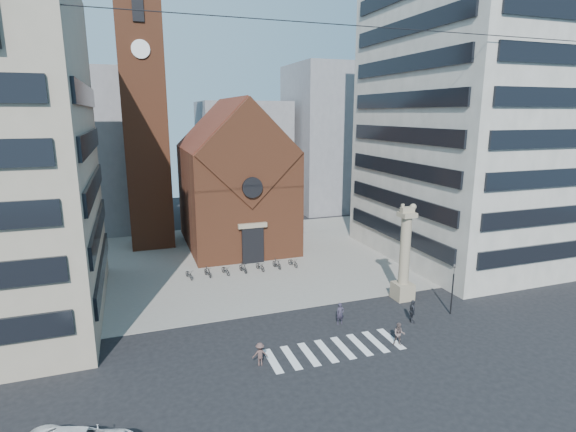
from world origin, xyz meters
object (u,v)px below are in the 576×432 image
object	(u,v)px
pedestrian_0	(340,314)
scooter_0	(189,274)
traffic_light	(453,288)
pedestrian_1	(399,334)
pedestrian_2	(412,311)
lion_column	(404,262)

from	to	relation	value
pedestrian_0	scooter_0	xyz separation A→B (m)	(-9.90, 13.86, -0.36)
traffic_light	pedestrian_0	bearing A→B (deg)	171.45
traffic_light	pedestrian_1	xyz separation A→B (m)	(-6.89, -2.95, -1.44)
pedestrian_0	scooter_0	bearing A→B (deg)	129.65
scooter_0	pedestrian_1	bearing A→B (deg)	-69.75
pedestrian_2	lion_column	bearing A→B (deg)	-6.07
pedestrian_2	scooter_0	world-z (taller)	pedestrian_2
pedestrian_1	pedestrian_2	xyz separation A→B (m)	(2.99, 2.72, 0.09)
pedestrian_1	lion_column	bearing A→B (deg)	83.15
pedestrian_0	pedestrian_2	size ratio (longest dim) A/B	0.93
pedestrian_0	pedestrian_1	bearing A→B (deg)	-56.10
traffic_light	pedestrian_2	distance (m)	4.13
lion_column	scooter_0	xyz separation A→B (m)	(-17.30, 11.27, -2.94)
pedestrian_0	pedestrian_2	bearing A→B (deg)	-12.56
lion_column	pedestrian_0	distance (m)	8.25
pedestrian_1	scooter_0	bearing A→B (deg)	152.52
pedestrian_0	traffic_light	bearing A→B (deg)	-4.45
pedestrian_0	pedestrian_1	size ratio (longest dim) A/B	1.04
lion_column	scooter_0	size ratio (longest dim) A/B	4.91
traffic_light	pedestrian_1	size ratio (longest dim) A/B	2.55
lion_column	pedestrian_1	size ratio (longest dim) A/B	5.14
lion_column	scooter_0	world-z (taller)	lion_column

